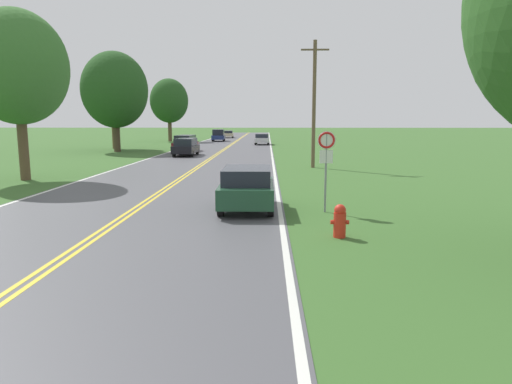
# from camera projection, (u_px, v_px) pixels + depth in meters

# --- Properties ---
(fire_hydrant) EXTENTS (0.49, 0.33, 0.90)m
(fire_hydrant) POSITION_uv_depth(u_px,v_px,m) (340.00, 221.00, 12.13)
(fire_hydrant) COLOR red
(fire_hydrant) RESTS_ON ground
(traffic_sign) EXTENTS (0.60, 0.10, 2.74)m
(traffic_sign) POSITION_uv_depth(u_px,v_px,m) (326.00, 151.00, 15.23)
(traffic_sign) COLOR gray
(traffic_sign) RESTS_ON ground
(utility_pole_midground) EXTENTS (1.80, 0.24, 8.16)m
(utility_pole_midground) POSITION_uv_depth(u_px,v_px,m) (314.00, 103.00, 29.60)
(utility_pole_midground) COLOR brown
(utility_pole_midground) RESTS_ON ground
(tree_left_verge) EXTENTS (5.02, 5.02, 8.65)m
(tree_left_verge) POSITION_uv_depth(u_px,v_px,m) (17.00, 68.00, 23.06)
(tree_left_verge) COLOR brown
(tree_left_verge) RESTS_ON ground
(tree_behind_sign) EXTENTS (4.50, 4.50, 8.56)m
(tree_behind_sign) POSITION_uv_depth(u_px,v_px,m) (112.00, 94.00, 49.65)
(tree_behind_sign) COLOR brown
(tree_behind_sign) RESTS_ON ground
(tree_mid_treeline) EXTENTS (6.43, 6.43, 9.76)m
(tree_mid_treeline) POSITION_uv_depth(u_px,v_px,m) (115.00, 90.00, 44.67)
(tree_mid_treeline) COLOR #473828
(tree_mid_treeline) RESTS_ON ground
(tree_far_back) EXTENTS (5.59, 5.59, 9.18)m
(tree_far_back) POSITION_uv_depth(u_px,v_px,m) (169.00, 101.00, 67.10)
(tree_far_back) COLOR brown
(tree_far_back) RESTS_ON ground
(car_dark_green_hatchback_approaching) EXTENTS (1.83, 3.56, 1.48)m
(car_dark_green_hatchback_approaching) POSITION_uv_depth(u_px,v_px,m) (247.00, 187.00, 15.81)
(car_dark_green_hatchback_approaching) COLOR black
(car_dark_green_hatchback_approaching) RESTS_ON ground
(car_black_van_mid_near) EXTENTS (1.81, 4.46, 1.54)m
(car_black_van_mid_near) POSITION_uv_depth(u_px,v_px,m) (186.00, 146.00, 40.21)
(car_black_van_mid_near) COLOR black
(car_black_van_mid_near) RESTS_ON ground
(car_maroon_suv_mid_far) EXTENTS (1.93, 4.78, 1.64)m
(car_maroon_suv_mid_far) POSITION_uv_depth(u_px,v_px,m) (185.00, 143.00, 45.71)
(car_maroon_suv_mid_far) COLOR black
(car_maroon_suv_mid_far) RESTS_ON ground
(car_silver_hatchback_receding) EXTENTS (1.92, 4.02, 1.39)m
(car_silver_hatchback_receding) POSITION_uv_depth(u_px,v_px,m) (262.00, 139.00, 58.90)
(car_silver_hatchback_receding) COLOR black
(car_silver_hatchback_receding) RESTS_ON ground
(car_dark_blue_van_distant) EXTENTS (2.02, 4.41, 1.77)m
(car_dark_blue_van_distant) POSITION_uv_depth(u_px,v_px,m) (218.00, 135.00, 68.32)
(car_dark_blue_van_distant) COLOR black
(car_dark_blue_van_distant) RESTS_ON ground
(car_champagne_hatchback_horizon) EXTENTS (1.98, 4.36, 1.28)m
(car_champagne_hatchback_horizon) POSITION_uv_depth(u_px,v_px,m) (228.00, 134.00, 82.25)
(car_champagne_hatchback_horizon) COLOR black
(car_champagne_hatchback_horizon) RESTS_ON ground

